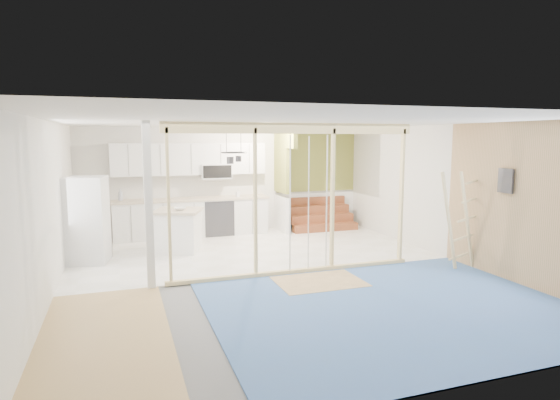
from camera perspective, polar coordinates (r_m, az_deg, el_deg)
name	(u,v)px	position (r m, az deg, el deg)	size (l,w,h in m)	color
room	(278,200)	(7.84, -0.21, -0.05)	(7.01, 8.01, 2.61)	slate
floor_overlays	(281,274)	(8.19, 0.14, -8.96)	(7.00, 8.00, 0.03)	white
stud_frame	(263,183)	(7.72, -2.12, 2.11)	(4.66, 0.14, 2.60)	#EDDA91
base_cabinets	(163,221)	(10.91, -14.04, -2.55)	(4.45, 2.24, 0.93)	white
upper_cabinets	(193,160)	(11.30, -10.58, 4.79)	(3.60, 0.41, 0.85)	white
green_partition	(308,193)	(12.00, 3.39, 0.86)	(2.25, 1.51, 2.60)	olive
pot_rack	(234,155)	(9.51, -5.67, 5.46)	(0.52, 0.52, 0.72)	black
sheathing_panel	(538,207)	(8.10, 28.90, -0.75)	(0.02, 4.00, 2.60)	tan
electrical_panel	(506,181)	(8.44, 25.81, 2.13)	(0.04, 0.30, 0.40)	#3A3A40
ceiling_light	(293,129)	(11.07, 1.65, 8.59)	(0.32, 0.32, 0.08)	#FFEABF
fridge	(87,220)	(9.42, -22.44, -2.31)	(0.83, 0.80, 1.63)	silver
island	(178,231)	(9.88, -12.28, -3.70)	(1.16, 1.16, 0.88)	white
bowl	(180,209)	(9.71, -12.08, -1.06)	(0.24, 0.24, 0.06)	white
soap_bottle_a	(120,194)	(11.18, -18.88, 0.64)	(0.11, 0.11, 0.29)	#ABB0BF
soap_bottle_b	(238,193)	(11.35, -5.19, 0.83)	(0.08, 0.08, 0.18)	silver
ladder	(460,220)	(8.86, 21.13, -2.32)	(0.94, 0.04, 1.75)	#D2BB80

